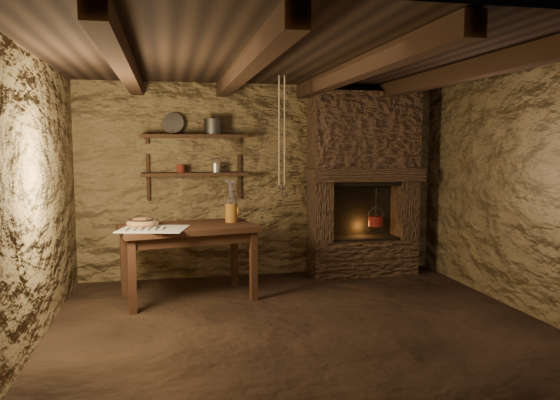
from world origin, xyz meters
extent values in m
plane|color=black|center=(0.00, 0.00, 0.00)|extent=(4.50, 4.50, 0.00)
cube|color=brown|center=(0.00, 2.00, 1.20)|extent=(4.50, 0.04, 2.40)
cube|color=brown|center=(0.00, -2.00, 1.20)|extent=(4.50, 0.04, 2.40)
cube|color=brown|center=(-2.25, 0.00, 1.20)|extent=(0.04, 4.00, 2.40)
cube|color=brown|center=(2.25, 0.00, 1.20)|extent=(0.04, 4.00, 2.40)
cube|color=black|center=(0.00, 0.00, 2.40)|extent=(4.50, 4.00, 0.04)
cube|color=black|center=(-1.50, 0.00, 2.31)|extent=(0.14, 3.95, 0.16)
cube|color=black|center=(-0.50, 0.00, 2.31)|extent=(0.14, 3.95, 0.16)
cube|color=black|center=(0.50, 0.00, 2.31)|extent=(0.14, 3.95, 0.16)
cube|color=black|center=(1.50, 0.00, 2.31)|extent=(0.14, 3.95, 0.16)
cube|color=black|center=(-0.85, 1.84, 1.30)|extent=(1.25, 0.30, 0.04)
cube|color=black|center=(-0.85, 1.84, 1.75)|extent=(1.25, 0.30, 0.04)
cube|color=#35241A|center=(1.25, 1.77, 0.23)|extent=(1.35, 0.45, 0.45)
cube|color=#35241A|center=(0.69, 1.77, 0.82)|extent=(0.23, 0.45, 0.75)
cube|color=#35241A|center=(1.81, 1.77, 0.82)|extent=(0.23, 0.45, 0.75)
cube|color=#35241A|center=(1.25, 1.74, 1.28)|extent=(1.43, 0.51, 0.16)
cube|color=#35241A|center=(1.25, 1.77, 1.83)|extent=(1.35, 0.45, 0.94)
cube|color=black|center=(1.25, 1.96, 0.82)|extent=(0.90, 0.06, 0.75)
cube|color=black|center=(-0.97, 1.07, 0.77)|extent=(1.52, 1.05, 0.06)
cube|color=black|center=(-0.97, 1.07, 0.68)|extent=(1.38, 0.91, 0.10)
cube|color=beige|center=(-1.32, 0.85, 0.80)|extent=(0.75, 0.66, 0.01)
cylinder|color=#8D571B|center=(-0.49, 1.21, 0.90)|extent=(0.13, 0.13, 0.21)
torus|color=#8D571B|center=(-0.42, 1.21, 0.92)|extent=(0.02, 0.11, 0.11)
ellipsoid|color=#A36D46|center=(-1.44, 1.06, 0.83)|extent=(0.41, 0.41, 0.11)
cylinder|color=#332F2D|center=(-0.62, 1.84, 1.85)|extent=(0.30, 0.30, 0.17)
cylinder|color=#A0A09A|center=(-1.09, 1.94, 1.90)|extent=(0.29, 0.18, 0.26)
cylinder|color=#561911|center=(-1.01, 1.84, 1.37)|extent=(0.12, 0.12, 0.10)
cylinder|color=maroon|center=(1.41, 1.72, 0.68)|extent=(0.24, 0.24, 0.13)
torus|color=#332F2D|center=(1.41, 1.72, 0.76)|extent=(0.20, 0.01, 0.20)
cylinder|color=#332F2D|center=(1.41, 1.72, 0.94)|extent=(0.01, 0.01, 0.44)
camera|label=1|loc=(-1.17, -4.76, 1.64)|focal=35.00mm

